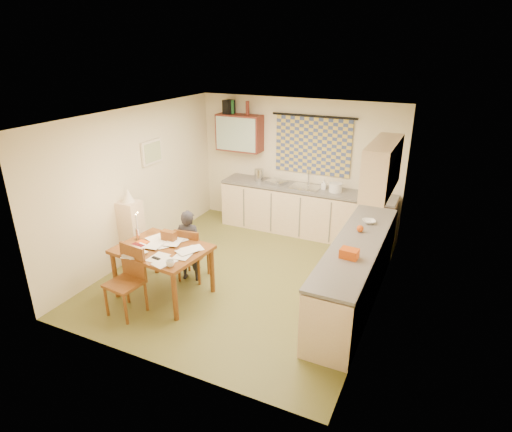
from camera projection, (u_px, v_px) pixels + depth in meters
The scene contains 44 objects.
floor at pixel (246, 275), 6.79m from camera, with size 4.00×4.50×0.02m, color brown.
ceiling at pixel (244, 115), 5.85m from camera, with size 4.00×4.50×0.02m, color white.
wall_back at pixel (297, 165), 8.22m from camera, with size 4.00×0.02×2.50m, color beige.
wall_front at pixel (148, 269), 4.43m from camera, with size 4.00×0.02×2.50m, color beige.
wall_left at pixel (137, 183), 7.11m from camera, with size 0.02×4.50×2.50m, color beige.
wall_right at pixel (384, 224), 5.53m from camera, with size 0.02×4.50×2.50m, color beige.
window_blind at pixel (313, 146), 7.91m from camera, with size 1.45×0.03×1.05m, color #38477A.
curtain_rod at pixel (314, 116), 7.69m from camera, with size 0.04×0.04×1.60m, color black.
wall_cabinet at pixel (240, 133), 8.31m from camera, with size 0.90×0.34×0.70m, color #571F17.
wall_cabinet_glass at pixel (236, 134), 8.17m from camera, with size 0.84×0.02×0.64m, color #99B2A5.
upper_cabinet_right at pixel (382, 167), 5.84m from camera, with size 0.34×1.30×0.70m, color beige.
framed_print at pixel (152, 152), 7.26m from camera, with size 0.04×0.50×0.40m, color #F0E4C9.
print_canvas at pixel (153, 152), 7.25m from camera, with size 0.01×0.42×0.32m, color beige.
counter_back at pixel (305, 211), 8.14m from camera, with size 3.30×0.62×0.92m.
counter_right at pixel (355, 273), 5.95m from camera, with size 0.62×2.95×0.92m.
stove at pixel (334, 314), 5.06m from camera, with size 0.57×0.57×0.88m.
sink at pixel (305, 189), 7.99m from camera, with size 0.55×0.45×0.10m, color silver.
tap at pixel (309, 178), 8.07m from camera, with size 0.03×0.03×0.28m, color silver.
dish_rack at pixel (277, 182), 8.19m from camera, with size 0.35×0.30×0.06m, color silver.
kettle at pixel (259, 175), 8.30m from camera, with size 0.18×0.18×0.24m, color silver.
mixing_bowl at pixel (336, 187), 7.71m from camera, with size 0.24×0.24×0.16m, color white.
soap_bottle at pixel (324, 184), 7.84m from camera, with size 0.09×0.09×0.18m, color white.
bowl at pixel (369, 222), 6.39m from camera, with size 0.25×0.25×0.05m, color white.
orange_bag at pixel (349, 253), 5.34m from camera, with size 0.22×0.16×0.12m, color #C94A0D.
fruit_orange at pixel (360, 229), 6.08m from camera, with size 0.10×0.10×0.10m, color #C94A0D.
speaker at pixel (229, 107), 8.22m from camera, with size 0.16×0.20×0.26m, color black.
bottle_green at pixel (232, 107), 8.19m from camera, with size 0.07×0.07×0.26m, color #195926.
bottle_brown at pixel (247, 108), 8.06m from camera, with size 0.07×0.07×0.26m, color #571F17.
dining_table at pixel (164, 271), 6.14m from camera, with size 1.32×1.05×0.75m.
chair_far at pixel (193, 263), 6.60m from camera, with size 0.44×0.44×0.87m.
chair_near at pixel (127, 294), 5.75m from camera, with size 0.47×0.47×0.94m.
person at pixel (189, 246), 6.48m from camera, with size 0.46×0.36×1.14m, color black.
shelf_stand at pixel (132, 233), 6.94m from camera, with size 0.32×0.30×1.10m, color beige.
lampshade at pixel (128, 195), 6.70m from camera, with size 0.20×0.20×0.22m, color #F0E4C9.
letter_rack at pixel (169, 236), 6.17m from camera, with size 0.22×0.10×0.16m, color #623311.
mug at pixel (170, 263), 5.49m from camera, with size 0.12×0.12×0.09m, color white.
magazine at pixel (128, 246), 6.03m from camera, with size 0.24×0.30×0.03m, color maroon.
book at pixel (135, 243), 6.13m from camera, with size 0.19×0.25×0.02m, color #C94A0D.
orange_box at pixel (131, 251), 5.88m from camera, with size 0.12×0.08×0.04m, color #C94A0D.
eyeglasses at pixel (156, 258), 5.69m from camera, with size 0.13×0.04×0.02m, color black.
candle_holder at pixel (138, 234), 6.23m from camera, with size 0.06×0.06×0.18m, color silver.
candle at pixel (137, 221), 6.14m from camera, with size 0.02×0.02×0.22m, color white.
candle_flame at pixel (138, 213), 6.13m from camera, with size 0.02×0.02×0.02m, color #FFCC66.
papers at pixel (164, 246), 6.03m from camera, with size 0.99×0.99×0.03m.
Camera 1 is at (2.67, -5.31, 3.42)m, focal length 30.00 mm.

